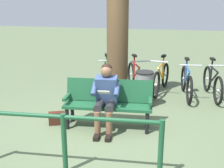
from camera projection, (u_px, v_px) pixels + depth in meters
ground_plane at (102, 131)px, 5.01m from camera, size 40.00×40.00×0.00m
bench at (108, 100)px, 5.11m from camera, size 1.65×0.67×0.87m
person_reading at (106, 95)px, 4.91m from camera, size 0.52×0.80×1.20m
handbag at (57, 118)px, 5.27m from camera, size 0.33×0.25×0.24m
tree_trunk at (118, 22)px, 6.01m from camera, size 0.47×0.47×3.65m
litter_bin at (144, 89)px, 6.10m from camera, size 0.40×0.40×0.79m
bicycle_silver at (212, 83)px, 6.71m from camera, size 0.48×1.67×0.94m
bicycle_red at (186, 83)px, 6.74m from camera, size 0.48×1.67×0.94m
bicycle_purple at (161, 79)px, 7.10m from camera, size 0.48×1.67×0.94m
bicycle_blue at (136, 78)px, 7.16m from camera, size 0.76×1.56×0.94m
bicycle_green at (107, 77)px, 7.24m from camera, size 0.68×1.60×0.94m
railing_fence at (64, 134)px, 3.65m from camera, size 2.58×0.34×0.85m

